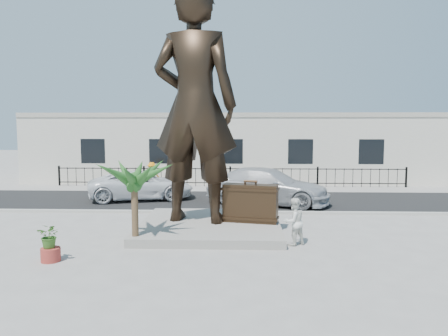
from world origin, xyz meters
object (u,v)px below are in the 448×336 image
object	(u,v)px
suitcase	(250,203)
car_white	(141,185)
tourist	(294,222)
statue	(195,105)

from	to	relation	value
suitcase	car_white	distance (m)	8.49
tourist	car_white	bearing A→B (deg)	-80.19
statue	car_white	size ratio (longest dim) A/B	1.63
tourist	car_white	xyz separation A→B (m)	(-6.98, 8.44, -0.03)
statue	suitcase	world-z (taller)	statue
statue	suitcase	size ratio (longest dim) A/B	4.33
statue	suitcase	xyz separation A→B (m)	(2.10, -0.11, -3.68)
car_white	suitcase	bearing A→B (deg)	-152.86
statue	tourist	size ratio (longest dim) A/B	5.58
statue	tourist	distance (m)	5.67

